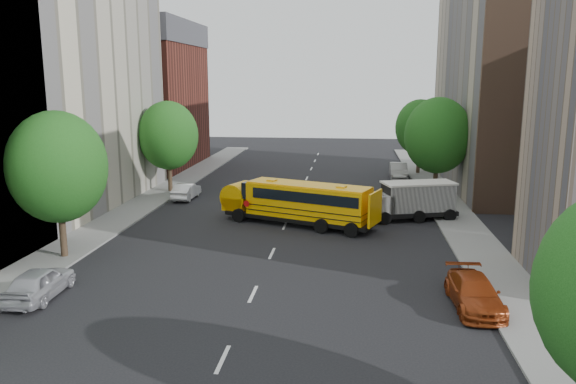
% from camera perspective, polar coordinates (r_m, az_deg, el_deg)
% --- Properties ---
extents(ground, '(120.00, 120.00, 0.00)m').
position_cam_1_polar(ground, '(33.07, -1.16, -5.22)').
color(ground, black).
rests_on(ground, ground).
extents(sidewalk_left, '(3.00, 80.00, 0.12)m').
position_cam_1_polar(sidewalk_left, '(40.76, -16.44, -2.40)').
color(sidewalk_left, slate).
rests_on(sidewalk_left, ground).
extents(sidewalk_right, '(3.00, 80.00, 0.12)m').
position_cam_1_polar(sidewalk_right, '(38.29, 17.24, -3.33)').
color(sidewalk_right, slate).
rests_on(sidewalk_right, ground).
extents(lane_markings, '(0.15, 64.00, 0.01)m').
position_cam_1_polar(lane_markings, '(42.68, 0.62, -1.39)').
color(lane_markings, silver).
rests_on(lane_markings, ground).
extents(building_left_cream, '(10.00, 26.00, 20.00)m').
position_cam_1_polar(building_left_cream, '(43.52, -24.74, 11.10)').
color(building_left_cream, beige).
rests_on(building_left_cream, ground).
extents(building_left_redbrick, '(10.00, 15.00, 13.00)m').
position_cam_1_polar(building_left_redbrick, '(63.49, -14.18, 8.40)').
color(building_left_redbrick, maroon).
rests_on(building_left_redbrick, ground).
extents(building_right_far, '(10.00, 22.00, 18.00)m').
position_cam_1_polar(building_right_far, '(53.21, 21.83, 10.11)').
color(building_right_far, tan).
rests_on(building_right_far, ground).
extents(building_right_sidewall, '(10.10, 0.30, 18.00)m').
position_cam_1_polar(building_right_sidewall, '(42.68, 25.69, 9.68)').
color(building_right_sidewall, brown).
rests_on(building_right_sidewall, ground).
extents(street_tree_1, '(5.12, 5.12, 7.90)m').
position_cam_1_polar(street_tree_1, '(31.68, -22.38, 2.36)').
color(street_tree_1, '#38281C').
rests_on(street_tree_1, ground).
extents(street_tree_2, '(4.99, 4.99, 7.71)m').
position_cam_1_polar(street_tree_2, '(48.11, -12.07, 5.63)').
color(street_tree_2, '#38281C').
rests_on(street_tree_2, ground).
extents(street_tree_4, '(5.25, 5.25, 8.10)m').
position_cam_1_polar(street_tree_4, '(46.11, 14.96, 5.57)').
color(street_tree_4, '#38281C').
rests_on(street_tree_4, ground).
extents(street_tree_5, '(4.86, 4.86, 7.51)m').
position_cam_1_polar(street_tree_5, '(57.99, 13.25, 6.41)').
color(street_tree_5, '#38281C').
rests_on(street_tree_5, ground).
extents(school_bus, '(10.26, 5.78, 2.86)m').
position_cam_1_polar(school_bus, '(36.87, 0.95, -0.91)').
color(school_bus, black).
rests_on(school_bus, ground).
extents(safari_truck, '(6.41, 3.75, 2.60)m').
position_cam_1_polar(safari_truck, '(39.14, 12.48, -0.79)').
color(safari_truck, black).
rests_on(safari_truck, ground).
extents(parked_car_0, '(1.81, 4.21, 1.41)m').
position_cam_1_polar(parked_car_0, '(27.17, -23.94, -8.42)').
color(parked_car_0, '#AEAEB5').
rests_on(parked_car_0, ground).
extents(parked_car_1, '(1.44, 3.92, 1.28)m').
position_cam_1_polar(parked_car_1, '(45.70, -10.30, 0.10)').
color(parked_car_1, white).
rests_on(parked_car_1, ground).
extents(parked_car_3, '(2.04, 4.63, 1.32)m').
position_cam_1_polar(parked_car_3, '(25.14, 18.40, -9.70)').
color(parked_car_3, '#8C3411').
rests_on(parked_car_3, ground).
extents(parked_car_4, '(1.62, 3.97, 1.35)m').
position_cam_1_polar(parked_car_4, '(43.46, 12.37, -0.52)').
color(parked_car_4, '#36335A').
rests_on(parked_car_4, ground).
extents(parked_car_5, '(1.65, 4.59, 1.51)m').
position_cam_1_polar(parked_car_5, '(55.23, 11.15, 2.12)').
color(parked_car_5, gray).
rests_on(parked_car_5, ground).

